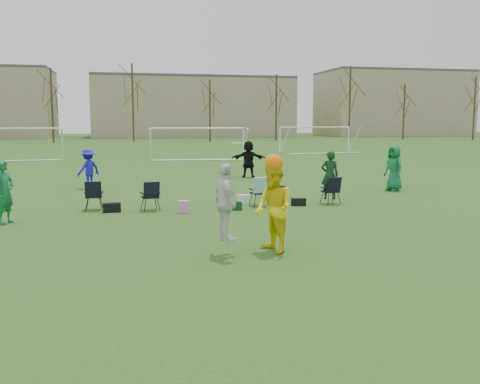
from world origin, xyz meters
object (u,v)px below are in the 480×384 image
object	(u,v)px
goal_right	(315,132)
fielder_green_near	(5,192)
goal_left	(12,135)
fielder_green_far	(394,168)
center_contest	(258,205)
fielder_blue	(88,169)
fielder_black	(248,159)
goal_mid	(198,134)

from	to	relation	value
goal_right	fielder_green_near	bearing A→B (deg)	-131.79
goal_right	goal_left	bearing A→B (deg)	-179.25
fielder_green_far	center_contest	size ratio (longest dim) A/B	0.78
fielder_green_near	goal_right	size ratio (longest dim) A/B	0.25
center_contest	goal_left	distance (m)	34.38
center_contest	fielder_blue	bearing A→B (deg)	108.47
fielder_blue	fielder_black	bearing A→B (deg)	159.74
center_contest	goal_right	xyz separation A→B (m)	(14.99, 36.56, 0.85)
goal_left	goal_mid	size ratio (longest dim) A/B	1.00
fielder_blue	fielder_green_far	world-z (taller)	fielder_green_far
fielder_green_far	fielder_green_near	bearing A→B (deg)	-85.85
fielder_black	center_contest	distance (m)	16.38
fielder_green_near	goal_right	distance (m)	38.05
fielder_green_far	fielder_black	distance (m)	8.17
fielder_black	goal_right	world-z (taller)	goal_right
fielder_green_near	fielder_green_far	xyz separation A→B (m)	(14.49, 4.37, 0.04)
goal_left	fielder_green_far	bearing A→B (deg)	-55.23
goal_left	goal_mid	xyz separation A→B (m)	(14.00, -2.00, 0.00)
fielder_green_far	goal_left	xyz separation A→B (m)	(-19.34, 23.24, 0.97)
fielder_blue	goal_mid	distance (m)	19.12
fielder_green_near	fielder_black	distance (m)	14.73
fielder_green_far	goal_right	xyz separation A→B (m)	(6.66, 27.24, 0.97)
fielder_green_far	goal_right	distance (m)	28.06
fielder_green_far	goal_left	distance (m)	30.25
fielder_green_far	goal_mid	world-z (taller)	goal_mid
fielder_green_far	fielder_blue	bearing A→B (deg)	-118.55
fielder_black	goal_mid	bearing A→B (deg)	-73.15
fielder_green_far	goal_left	world-z (taller)	goal_left
fielder_green_far	goal_mid	xyz separation A→B (m)	(-5.34, 21.24, 0.97)
fielder_black	fielder_green_far	bearing A→B (deg)	139.79
center_contest	fielder_black	bearing A→B (deg)	77.29
fielder_blue	center_contest	xyz separation A→B (m)	(4.32, -12.92, 0.21)
goal_mid	fielder_green_far	bearing A→B (deg)	-71.89
center_contest	goal_right	world-z (taller)	center_contest
goal_right	fielder_blue	bearing A→B (deg)	-137.24
fielder_green_near	center_contest	xyz separation A→B (m)	(6.16, -4.95, 0.16)
fielder_green_near	goal_mid	size ratio (longest dim) A/B	0.25
goal_mid	fielder_green_near	bearing A→B (deg)	-105.67
fielder_green_near	center_contest	size ratio (longest dim) A/B	0.74
goal_mid	goal_right	size ratio (longest dim) A/B	1.01
fielder_green_far	center_contest	bearing A→B (deg)	-54.42
fielder_green_near	fielder_green_far	world-z (taller)	fielder_green_far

